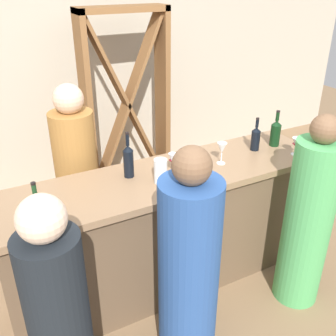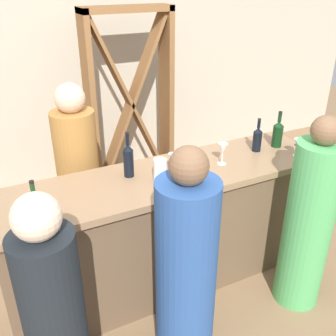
{
  "view_description": "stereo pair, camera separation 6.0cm",
  "coord_description": "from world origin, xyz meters",
  "px_view_note": "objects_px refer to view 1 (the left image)",
  "views": [
    {
      "loc": [
        -1.16,
        -2.19,
        2.3
      ],
      "look_at": [
        0.0,
        0.0,
        1.04
      ],
      "focal_mm": 41.74,
      "sensor_mm": 36.0,
      "label": 1
    },
    {
      "loc": [
        -1.11,
        -2.22,
        2.3
      ],
      "look_at": [
        0.0,
        0.0,
        1.04
      ],
      "focal_mm": 41.74,
      "sensor_mm": 36.0,
      "label": 2
    }
  ],
  "objects_px": {
    "wine_bottle_second_right_dark_green": "(275,132)",
    "wine_glass_near_right": "(172,160)",
    "wine_bottle_center_near_black": "(256,138)",
    "person_left_guest": "(189,271)",
    "person_right_guest": "(61,329)",
    "wine_bottle_leftmost_olive_green": "(38,210)",
    "water_pitcher": "(161,171)",
    "wine_rack": "(127,104)",
    "wine_glass_near_center": "(222,149)",
    "wine_glass_near_left": "(297,143)",
    "person_center_guest": "(308,221)",
    "wine_bottle_second_left_near_black": "(128,160)",
    "person_server_behind": "(78,185)"
  },
  "relations": [
    {
      "from": "wine_glass_near_left",
      "to": "wine_glass_near_right",
      "type": "relative_size",
      "value": 0.91
    },
    {
      "from": "person_left_guest",
      "to": "wine_bottle_leftmost_olive_green",
      "type": "bearing_deg",
      "value": 62.47
    },
    {
      "from": "wine_glass_near_right",
      "to": "water_pitcher",
      "type": "relative_size",
      "value": 0.9
    },
    {
      "from": "wine_bottle_second_left_near_black",
      "to": "wine_glass_near_center",
      "type": "distance_m",
      "value": 0.71
    },
    {
      "from": "wine_rack",
      "to": "person_right_guest",
      "type": "bearing_deg",
      "value": -119.83
    },
    {
      "from": "wine_bottle_second_right_dark_green",
      "to": "wine_bottle_center_near_black",
      "type": "bearing_deg",
      "value": 179.04
    },
    {
      "from": "water_pitcher",
      "to": "person_right_guest",
      "type": "distance_m",
      "value": 1.16
    },
    {
      "from": "wine_bottle_leftmost_olive_green",
      "to": "water_pitcher",
      "type": "bearing_deg",
      "value": 8.67
    },
    {
      "from": "wine_bottle_leftmost_olive_green",
      "to": "person_server_behind",
      "type": "height_order",
      "value": "person_server_behind"
    },
    {
      "from": "wine_rack",
      "to": "wine_bottle_second_right_dark_green",
      "type": "distance_m",
      "value": 1.74
    },
    {
      "from": "wine_glass_near_right",
      "to": "person_right_guest",
      "type": "relative_size",
      "value": 0.11
    },
    {
      "from": "wine_glass_near_center",
      "to": "wine_glass_near_right",
      "type": "distance_m",
      "value": 0.4
    },
    {
      "from": "wine_bottle_second_right_dark_green",
      "to": "person_center_guest",
      "type": "relative_size",
      "value": 0.2
    },
    {
      "from": "wine_bottle_second_right_dark_green",
      "to": "person_left_guest",
      "type": "distance_m",
      "value": 1.47
    },
    {
      "from": "wine_bottle_second_left_near_black",
      "to": "water_pitcher",
      "type": "bearing_deg",
      "value": -49.46
    },
    {
      "from": "wine_rack",
      "to": "wine_glass_near_center",
      "type": "xyz_separation_m",
      "value": [
        0.07,
        -1.68,
        0.12
      ]
    },
    {
      "from": "wine_bottle_second_right_dark_green",
      "to": "wine_glass_near_right",
      "type": "xyz_separation_m",
      "value": [
        -0.99,
        -0.04,
        -0.01
      ]
    },
    {
      "from": "wine_bottle_leftmost_olive_green",
      "to": "wine_bottle_second_left_near_black",
      "type": "xyz_separation_m",
      "value": [
        0.68,
        0.31,
        0.02
      ]
    },
    {
      "from": "wine_glass_near_center",
      "to": "person_center_guest",
      "type": "bearing_deg",
      "value": -57.0
    },
    {
      "from": "wine_glass_near_right",
      "to": "person_right_guest",
      "type": "height_order",
      "value": "person_right_guest"
    },
    {
      "from": "wine_rack",
      "to": "person_right_guest",
      "type": "xyz_separation_m",
      "value": [
        -1.35,
        -2.36,
        -0.31
      ]
    },
    {
      "from": "wine_glass_near_right",
      "to": "person_server_behind",
      "type": "relative_size",
      "value": 0.1
    },
    {
      "from": "wine_bottle_leftmost_olive_green",
      "to": "person_server_behind",
      "type": "xyz_separation_m",
      "value": [
        0.44,
        0.82,
        -0.36
      ]
    },
    {
      "from": "wine_bottle_second_right_dark_green",
      "to": "wine_glass_near_right",
      "type": "height_order",
      "value": "wine_bottle_second_right_dark_green"
    },
    {
      "from": "wine_glass_near_left",
      "to": "wine_glass_near_right",
      "type": "distance_m",
      "value": 1.03
    },
    {
      "from": "wine_glass_near_right",
      "to": "person_left_guest",
      "type": "height_order",
      "value": "person_left_guest"
    },
    {
      "from": "wine_bottle_second_left_near_black",
      "to": "wine_bottle_second_right_dark_green",
      "type": "bearing_deg",
      "value": -2.56
    },
    {
      "from": "wine_rack",
      "to": "wine_glass_near_left",
      "type": "distance_m",
      "value": 1.95
    },
    {
      "from": "person_center_guest",
      "to": "person_server_behind",
      "type": "relative_size",
      "value": 0.95
    },
    {
      "from": "person_server_behind",
      "to": "wine_glass_near_left",
      "type": "bearing_deg",
      "value": 70.05
    },
    {
      "from": "wine_rack",
      "to": "wine_bottle_second_right_dark_green",
      "type": "xyz_separation_m",
      "value": [
        0.66,
        -1.61,
        0.11
      ]
    },
    {
      "from": "wine_glass_near_left",
      "to": "person_center_guest",
      "type": "height_order",
      "value": "person_center_guest"
    },
    {
      "from": "wine_bottle_center_near_black",
      "to": "person_left_guest",
      "type": "distance_m",
      "value": 1.31
    },
    {
      "from": "wine_bottle_center_near_black",
      "to": "person_left_guest",
      "type": "xyz_separation_m",
      "value": [
        -1.03,
        -0.7,
        -0.41
      ]
    },
    {
      "from": "wine_glass_near_left",
      "to": "person_right_guest",
      "type": "bearing_deg",
      "value": -165.28
    },
    {
      "from": "wine_bottle_second_right_dark_green",
      "to": "water_pitcher",
      "type": "bearing_deg",
      "value": -173.58
    },
    {
      "from": "wine_rack",
      "to": "wine_bottle_second_left_near_black",
      "type": "distance_m",
      "value": 1.67
    },
    {
      "from": "wine_bottle_second_left_near_black",
      "to": "person_center_guest",
      "type": "xyz_separation_m",
      "value": [
        1.07,
        -0.71,
        -0.43
      ]
    },
    {
      "from": "wine_bottle_center_near_black",
      "to": "person_server_behind",
      "type": "xyz_separation_m",
      "value": [
        -1.33,
        0.57,
        -0.36
      ]
    },
    {
      "from": "water_pitcher",
      "to": "person_right_guest",
      "type": "height_order",
      "value": "person_right_guest"
    },
    {
      "from": "wine_glass_near_left",
      "to": "wine_glass_near_center",
      "type": "relative_size",
      "value": 0.84
    },
    {
      "from": "wine_bottle_center_near_black",
      "to": "person_right_guest",
      "type": "bearing_deg",
      "value": -157.29
    },
    {
      "from": "person_left_guest",
      "to": "person_right_guest",
      "type": "relative_size",
      "value": 1.03
    },
    {
      "from": "wine_rack",
      "to": "person_center_guest",
      "type": "relative_size",
      "value": 1.33
    },
    {
      "from": "wine_bottle_second_left_near_black",
      "to": "person_center_guest",
      "type": "bearing_deg",
      "value": -33.59
    },
    {
      "from": "water_pitcher",
      "to": "person_right_guest",
      "type": "relative_size",
      "value": 0.12
    },
    {
      "from": "person_center_guest",
      "to": "person_right_guest",
      "type": "bearing_deg",
      "value": 88.49
    },
    {
      "from": "wine_bottle_leftmost_olive_green",
      "to": "wine_glass_near_center",
      "type": "distance_m",
      "value": 1.39
    },
    {
      "from": "person_server_behind",
      "to": "water_pitcher",
      "type": "bearing_deg",
      "value": 37.09
    },
    {
      "from": "wine_bottle_leftmost_olive_green",
      "to": "person_right_guest",
      "type": "relative_size",
      "value": 0.19
    }
  ]
}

